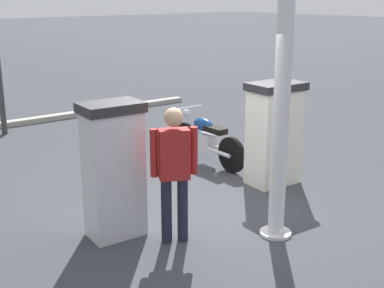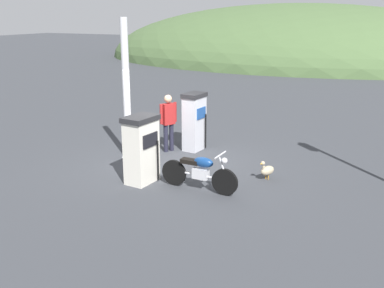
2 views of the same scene
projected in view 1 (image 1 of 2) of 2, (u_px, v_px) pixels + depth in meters
name	position (u px, v px, depth m)	size (l,w,h in m)	color
ground_plane	(207.00, 207.00, 7.44)	(120.00, 120.00, 0.00)	#383A3F
fuel_pump_near	(274.00, 133.00, 8.18)	(0.68, 0.91, 1.63)	silver
fuel_pump_far	(113.00, 170.00, 6.36)	(0.60, 0.78, 1.71)	silver
motorcycle_near_pump	(206.00, 139.00, 9.29)	(1.93, 0.56, 0.95)	black
attendant_person	(174.00, 167.00, 6.16)	(0.34, 0.55, 1.68)	#1E1E2D
wandering_duck	(107.00, 148.00, 9.42)	(0.37, 0.49, 0.51)	tan
canopy_support_pole	(282.00, 91.00, 6.09)	(0.40, 0.40, 3.83)	silver
road_edge_kerb	(25.00, 121.00, 12.17)	(0.67, 8.90, 0.12)	#9E9E93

